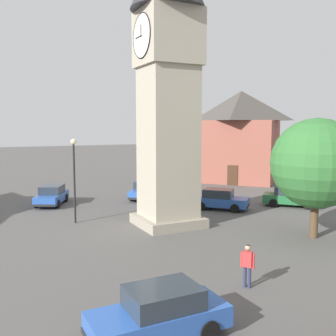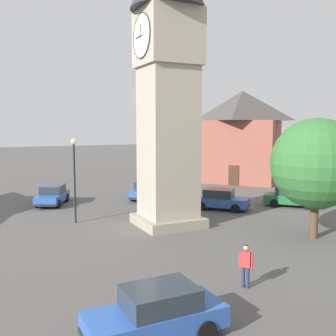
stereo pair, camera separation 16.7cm
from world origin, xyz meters
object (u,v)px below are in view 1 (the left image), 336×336
object	(u,v)px
building_terrace_right	(241,135)
tree	(316,164)
car_red_corner	(160,313)
pedestrian	(247,262)
clock_tower	(168,52)
car_silver_kerb	(146,190)
lamp_post	(74,168)
car_blue_kerb	(220,199)
car_white_side	(52,195)
car_black_far	(291,197)

from	to	relation	value
building_terrace_right	tree	bearing A→B (deg)	153.83
car_red_corner	pedestrian	world-z (taller)	pedestrian
clock_tower	tree	world-z (taller)	clock_tower
car_silver_kerb	building_terrace_right	size ratio (longest dim) A/B	0.38
lamp_post	car_blue_kerb	bearing A→B (deg)	-93.63
car_red_corner	lamp_post	xyz separation A→B (m)	(14.74, -0.92, 2.80)
car_white_side	building_terrace_right	bearing A→B (deg)	-78.35
car_silver_kerb	lamp_post	xyz separation A→B (m)	(-5.65, 7.26, 2.80)
tree	building_terrace_right	xyz separation A→B (m)	(20.10, -9.88, 0.96)
car_white_side	car_black_far	size ratio (longest dim) A/B	1.07
car_blue_kerb	building_terrace_right	bearing A→B (deg)	-41.98
car_red_corner	car_white_side	size ratio (longest dim) A/B	0.93
car_red_corner	building_terrace_right	distance (m)	34.06
tree	car_black_far	bearing A→B (deg)	-35.26
car_black_far	car_blue_kerb	bearing A→B (deg)	74.86
clock_tower	car_white_side	world-z (taller)	clock_tower
car_black_far	lamp_post	bearing A→B (deg)	82.34
car_red_corner	lamp_post	world-z (taller)	lamp_post
clock_tower	car_black_far	world-z (taller)	clock_tower
car_blue_kerb	building_terrace_right	size ratio (longest dim) A/B	0.37
building_terrace_right	lamp_post	size ratio (longest dim) A/B	2.05
car_silver_kerb	car_white_side	world-z (taller)	same
car_red_corner	car_black_far	world-z (taller)	same
clock_tower	lamp_post	bearing A→B (deg)	58.09
pedestrian	car_silver_kerb	bearing A→B (deg)	-11.07
car_red_corner	building_terrace_right	xyz separation A→B (m)	(25.69, -21.93, 4.34)
car_red_corner	lamp_post	distance (m)	15.04
car_red_corner	pedestrian	size ratio (longest dim) A/B	2.45
car_black_far	tree	bearing A→B (deg)	144.74
clock_tower	car_red_corner	size ratio (longest dim) A/B	4.40
car_blue_kerb	car_white_side	size ratio (longest dim) A/B	0.93
car_silver_kerb	pedestrian	distance (m)	18.96
car_white_side	car_silver_kerb	bearing A→B (deg)	-96.71
car_silver_kerb	tree	size ratio (longest dim) A/B	0.64
building_terrace_right	car_white_side	bearing A→B (deg)	101.65
car_silver_kerb	tree	world-z (taller)	tree
car_silver_kerb	car_black_far	xyz separation A→B (m)	(-7.81, -8.81, 0.00)
building_terrace_right	lamp_post	world-z (taller)	building_terrace_right
car_silver_kerb	car_red_corner	size ratio (longest dim) A/B	1.02
clock_tower	car_black_far	size ratio (longest dim) A/B	4.39
car_black_far	clock_tower	bearing A→B (deg)	95.13
car_blue_kerb	car_silver_kerb	world-z (taller)	same
clock_tower	lamp_post	world-z (taller)	clock_tower
car_black_far	lamp_post	world-z (taller)	lamp_post
car_silver_kerb	car_white_side	xyz separation A→B (m)	(0.89, 7.60, 0.00)
car_white_side	clock_tower	bearing A→B (deg)	-150.90
car_white_side	tree	distance (m)	19.73
car_blue_kerb	lamp_post	world-z (taller)	lamp_post
car_black_far	tree	distance (m)	9.20
car_red_corner	tree	bearing A→B (deg)	-65.10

